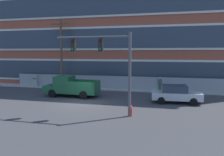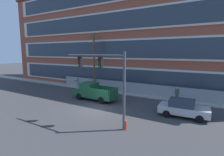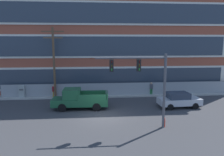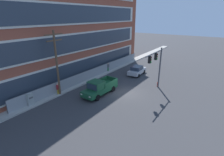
# 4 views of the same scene
# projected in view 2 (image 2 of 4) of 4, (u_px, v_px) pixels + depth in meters

# --- Properties ---
(ground_plane) EXTENTS (160.00, 160.00, 0.00)m
(ground_plane) POSITION_uv_depth(u_px,v_px,m) (96.00, 109.00, 17.76)
(ground_plane) COLOR #38383A
(sidewalk_building_side) EXTENTS (80.00, 1.68, 0.16)m
(sidewalk_building_side) POSITION_uv_depth(u_px,v_px,m) (128.00, 93.00, 24.12)
(sidewalk_building_side) COLOR #9E9B93
(sidewalk_building_side) RESTS_ON ground
(brick_mill_building) EXTENTS (44.52, 11.01, 16.23)m
(brick_mill_building) POSITION_uv_depth(u_px,v_px,m) (126.00, 38.00, 29.84)
(brick_mill_building) COLOR brown
(brick_mill_building) RESTS_ON ground
(chain_link_fence) EXTENTS (28.94, 0.06, 1.68)m
(chain_link_fence) POSITION_uv_depth(u_px,v_px,m) (147.00, 90.00, 22.66)
(chain_link_fence) COLOR gray
(chain_link_fence) RESTS_ON ground
(traffic_signal_mast) EXTENTS (5.40, 0.43, 5.79)m
(traffic_signal_mast) POSITION_uv_depth(u_px,v_px,m) (106.00, 74.00, 13.20)
(traffic_signal_mast) COLOR #4C4C51
(traffic_signal_mast) RESTS_ON ground
(pickup_truck_dark_green) EXTENTS (5.63, 2.13, 2.07)m
(pickup_truck_dark_green) POSITION_uv_depth(u_px,v_px,m) (94.00, 92.00, 21.07)
(pickup_truck_dark_green) COLOR #194C2D
(pickup_truck_dark_green) RESTS_ON ground
(sedan_silver) EXTENTS (4.34, 2.08, 1.56)m
(sedan_silver) POSITION_uv_depth(u_px,v_px,m) (183.00, 108.00, 15.57)
(sedan_silver) COLOR #B2B5BA
(sedan_silver) RESTS_ON ground
(utility_pole_near_corner) EXTENTS (2.56, 0.26, 8.33)m
(utility_pole_near_corner) POSITION_uv_depth(u_px,v_px,m) (94.00, 60.00, 25.67)
(utility_pole_near_corner) COLOR brown
(utility_pole_near_corner) RESTS_ON ground
(electrical_cabinet) EXTENTS (0.66, 0.51, 1.60)m
(electrical_cabinet) POSITION_uv_depth(u_px,v_px,m) (77.00, 82.00, 28.58)
(electrical_cabinet) COLOR #939993
(electrical_cabinet) RESTS_ON ground
(pedestrian_near_cabinet) EXTENTS (0.45, 0.33, 1.69)m
(pedestrian_near_cabinet) POSITION_uv_depth(u_px,v_px,m) (177.00, 93.00, 20.70)
(pedestrian_near_cabinet) COLOR #236B38
(pedestrian_near_cabinet) RESTS_ON ground
(pedestrian_by_fence) EXTENTS (0.46, 0.36, 1.69)m
(pedestrian_by_fence) POSITION_uv_depth(u_px,v_px,m) (94.00, 84.00, 26.40)
(pedestrian_by_fence) COLOR #B7932D
(pedestrian_by_fence) RESTS_ON ground
(fire_hydrant) EXTENTS (0.24, 0.24, 0.78)m
(fire_hydrant) POSITION_uv_depth(u_px,v_px,m) (125.00, 125.00, 12.99)
(fire_hydrant) COLOR red
(fire_hydrant) RESTS_ON ground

